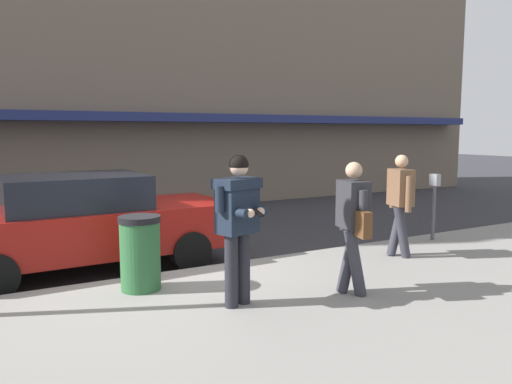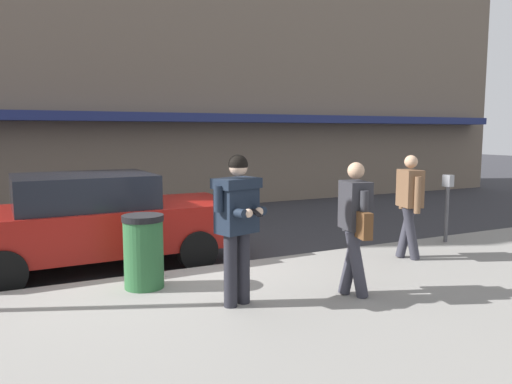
{
  "view_description": "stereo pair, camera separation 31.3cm",
  "coord_description": "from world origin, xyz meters",
  "px_view_note": "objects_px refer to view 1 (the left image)",
  "views": [
    {
      "loc": [
        -2.1,
        -7.15,
        2.21
      ],
      "look_at": [
        0.8,
        -1.99,
        1.49
      ],
      "focal_mm": 35.0,
      "sensor_mm": 36.0,
      "label": 1
    },
    {
      "loc": [
        -1.83,
        -7.3,
        2.21
      ],
      "look_at": [
        0.8,
        -1.99,
        1.49
      ],
      "focal_mm": 35.0,
      "sensor_mm": 36.0,
      "label": 2
    }
  ],
  "objects_px": {
    "parked_sedan_mid": "(85,222)",
    "parking_meter": "(434,197)",
    "pedestrian_dark_coat": "(400,199)",
    "trash_bin": "(140,253)",
    "pedestrian_with_bag": "(353,220)",
    "man_texting_on_phone": "(238,214)"
  },
  "relations": [
    {
      "from": "pedestrian_dark_coat",
      "to": "trash_bin",
      "type": "bearing_deg",
      "value": 174.81
    },
    {
      "from": "man_texting_on_phone",
      "to": "parking_meter",
      "type": "bearing_deg",
      "value": 15.98
    },
    {
      "from": "pedestrian_dark_coat",
      "to": "parked_sedan_mid",
      "type": "bearing_deg",
      "value": 154.76
    },
    {
      "from": "pedestrian_dark_coat",
      "to": "pedestrian_with_bag",
      "type": "bearing_deg",
      "value": -149.87
    },
    {
      "from": "parked_sedan_mid",
      "to": "trash_bin",
      "type": "xyz_separation_m",
      "value": [
        0.36,
        -1.79,
        -0.16
      ]
    },
    {
      "from": "parking_meter",
      "to": "trash_bin",
      "type": "distance_m",
      "value": 5.79
    },
    {
      "from": "parked_sedan_mid",
      "to": "pedestrian_dark_coat",
      "type": "distance_m",
      "value": 5.11
    },
    {
      "from": "man_texting_on_phone",
      "to": "pedestrian_dark_coat",
      "type": "xyz_separation_m",
      "value": [
        3.41,
        0.78,
        -0.14
      ]
    },
    {
      "from": "parking_meter",
      "to": "man_texting_on_phone",
      "type": "bearing_deg",
      "value": -164.02
    },
    {
      "from": "man_texting_on_phone",
      "to": "pedestrian_with_bag",
      "type": "distance_m",
      "value": 1.5
    },
    {
      "from": "parked_sedan_mid",
      "to": "man_texting_on_phone",
      "type": "height_order",
      "value": "man_texting_on_phone"
    },
    {
      "from": "pedestrian_with_bag",
      "to": "parking_meter",
      "type": "relative_size",
      "value": 1.34
    },
    {
      "from": "parked_sedan_mid",
      "to": "parking_meter",
      "type": "xyz_separation_m",
      "value": [
        6.14,
        -1.54,
        0.18
      ]
    },
    {
      "from": "pedestrian_dark_coat",
      "to": "parking_meter",
      "type": "distance_m",
      "value": 1.66
    },
    {
      "from": "man_texting_on_phone",
      "to": "trash_bin",
      "type": "height_order",
      "value": "man_texting_on_phone"
    },
    {
      "from": "parked_sedan_mid",
      "to": "parking_meter",
      "type": "bearing_deg",
      "value": -14.09
    },
    {
      "from": "parked_sedan_mid",
      "to": "parking_meter",
      "type": "relative_size",
      "value": 3.58
    },
    {
      "from": "pedestrian_with_bag",
      "to": "trash_bin",
      "type": "height_order",
      "value": "pedestrian_with_bag"
    },
    {
      "from": "man_texting_on_phone",
      "to": "pedestrian_dark_coat",
      "type": "relative_size",
      "value": 1.06
    },
    {
      "from": "parked_sedan_mid",
      "to": "pedestrian_with_bag",
      "type": "height_order",
      "value": "pedestrian_with_bag"
    },
    {
      "from": "parking_meter",
      "to": "trash_bin",
      "type": "relative_size",
      "value": 1.3
    },
    {
      "from": "trash_bin",
      "to": "parked_sedan_mid",
      "type": "bearing_deg",
      "value": 101.47
    }
  ]
}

